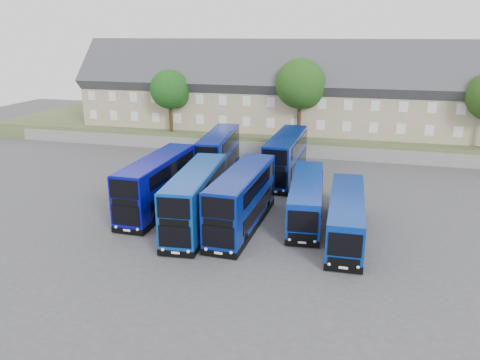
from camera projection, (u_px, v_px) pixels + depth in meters
name	position (u px, v px, depth m)	size (l,w,h in m)	color
ground	(219.00, 238.00, 33.12)	(120.00, 120.00, 0.00)	#45454A
retaining_wall	(279.00, 149.00, 55.03)	(70.00, 0.40, 1.50)	slate
earth_bank	(292.00, 131.00, 64.18)	(80.00, 20.00, 2.00)	#4D5A32
terrace_row	(313.00, 94.00, 58.08)	(60.00, 10.40, 11.20)	tan
dd_front_left	(158.00, 185.00, 37.83)	(2.60, 10.88, 4.31)	#070A91
dd_front_mid	(196.00, 200.00, 34.48)	(3.39, 10.92, 4.27)	#083B9D
dd_front_right	(242.00, 200.00, 34.33)	(2.85, 10.89, 4.30)	navy
dd_rear_left	(219.00, 154.00, 47.57)	(3.35, 10.79, 4.22)	navy
dd_rear_right	(286.00, 158.00, 46.00)	(2.78, 11.04, 4.36)	navy
coach_east_a	(306.00, 199.00, 36.35)	(3.26, 11.38, 3.07)	#092AA6
coach_east_b	(346.00, 217.00, 32.86)	(2.65, 11.18, 3.04)	navy
tree_west	(171.00, 91.00, 57.51)	(4.80, 4.80, 7.65)	#382314
tree_mid	(302.00, 86.00, 53.78)	(5.76, 5.76, 9.18)	#382314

